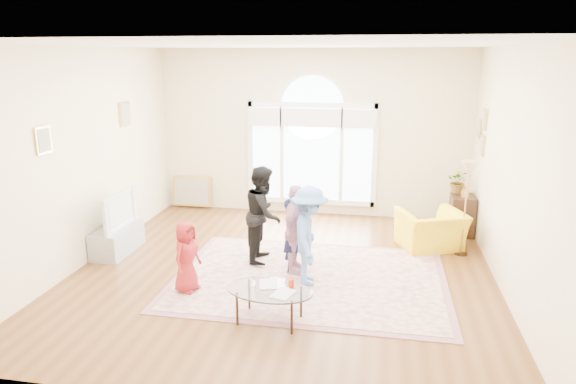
% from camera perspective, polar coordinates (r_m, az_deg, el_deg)
% --- Properties ---
extents(ground, '(6.00, 6.00, 0.00)m').
position_cam_1_polar(ground, '(7.57, -0.59, -8.90)').
color(ground, '#5B3417').
rests_on(ground, ground).
extents(room_shell, '(6.00, 6.00, 6.00)m').
position_cam_1_polar(room_shell, '(9.83, 2.60, 6.19)').
color(room_shell, beige).
rests_on(room_shell, ground).
extents(area_rug, '(3.60, 2.60, 0.02)m').
position_cam_1_polar(area_rug, '(7.36, 2.44, -9.56)').
color(area_rug, beige).
rests_on(area_rug, ground).
extents(rug_border, '(3.80, 2.80, 0.01)m').
position_cam_1_polar(rug_border, '(7.36, 2.44, -9.59)').
color(rug_border, '#99626A').
rests_on(rug_border, ground).
extents(tv_console, '(0.45, 1.00, 0.42)m').
position_cam_1_polar(tv_console, '(8.67, -18.42, -5.06)').
color(tv_console, '#989BA0').
rests_on(tv_console, ground).
extents(television, '(0.17, 1.00, 0.58)m').
position_cam_1_polar(television, '(8.51, -18.64, -1.91)').
color(television, black).
rests_on(television, tv_console).
extents(coffee_table, '(1.12, 0.79, 0.54)m').
position_cam_1_polar(coffee_table, '(6.11, -2.07, -10.90)').
color(coffee_table, silver).
rests_on(coffee_table, ground).
extents(armchair, '(1.22, 1.15, 0.63)m').
position_cam_1_polar(armchair, '(8.67, 15.58, -4.10)').
color(armchair, yellow).
rests_on(armchair, ground).
extents(side_cabinet, '(0.40, 0.50, 0.70)m').
position_cam_1_polar(side_cabinet, '(9.51, 18.75, -2.45)').
color(side_cabinet, black).
rests_on(side_cabinet, ground).
extents(floor_lamp, '(0.28, 0.28, 1.51)m').
position_cam_1_polar(floor_lamp, '(8.30, 19.37, 1.71)').
color(floor_lamp, black).
rests_on(floor_lamp, ground).
extents(plant_pedestal, '(0.20, 0.20, 0.70)m').
position_cam_1_polar(plant_pedestal, '(9.66, 18.15, -2.13)').
color(plant_pedestal, white).
rests_on(plant_pedestal, ground).
extents(potted_plant, '(0.43, 0.39, 0.42)m').
position_cam_1_polar(potted_plant, '(9.51, 18.42, 1.11)').
color(potted_plant, '#33722D').
rests_on(potted_plant, plant_pedestal).
extents(leaning_picture, '(0.80, 0.14, 0.62)m').
position_cam_1_polar(leaning_picture, '(10.85, -10.47, -1.70)').
color(leaning_picture, tan).
rests_on(leaning_picture, ground).
extents(child_red, '(0.41, 0.53, 0.96)m').
position_cam_1_polar(child_red, '(6.94, -11.22, -7.03)').
color(child_red, maroon).
rests_on(child_red, area_rug).
extents(child_navy, '(0.28, 0.41, 1.08)m').
position_cam_1_polar(child_navy, '(7.40, 0.56, -4.81)').
color(child_navy, '#121436').
rests_on(child_navy, area_rug).
extents(child_black, '(0.58, 0.73, 1.46)m').
position_cam_1_polar(child_black, '(7.74, -2.72, -2.44)').
color(child_black, black).
rests_on(child_black, area_rug).
extents(child_pink, '(0.41, 0.79, 1.29)m').
position_cam_1_polar(child_pink, '(7.31, 0.80, -4.18)').
color(child_pink, pink).
rests_on(child_pink, area_rug).
extents(child_blue, '(0.61, 0.94, 1.37)m').
position_cam_1_polar(child_blue, '(6.96, 2.35, -4.87)').
color(child_blue, '#5885C6').
rests_on(child_blue, area_rug).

